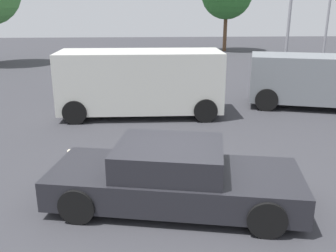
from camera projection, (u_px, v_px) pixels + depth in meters
name	position (u px, v px, depth m)	size (l,w,h in m)	color
ground_plane	(171.00, 205.00, 6.92)	(80.00, 80.00, 0.00)	#38383D
sedan_foreground	(173.00, 177.00, 6.79)	(4.79, 2.56, 1.19)	#232328
dog	(80.00, 154.00, 8.70)	(0.61, 0.37, 0.40)	beige
van_white	(141.00, 81.00, 12.35)	(5.35, 2.16, 2.16)	silver
suv_dark	(315.00, 79.00, 13.37)	(4.90, 3.08, 1.88)	gray
pedestrian	(104.00, 72.00, 14.99)	(0.45, 0.46, 1.68)	black
light_post_near	(291.00, 1.00, 17.33)	(0.44, 0.44, 5.44)	gray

